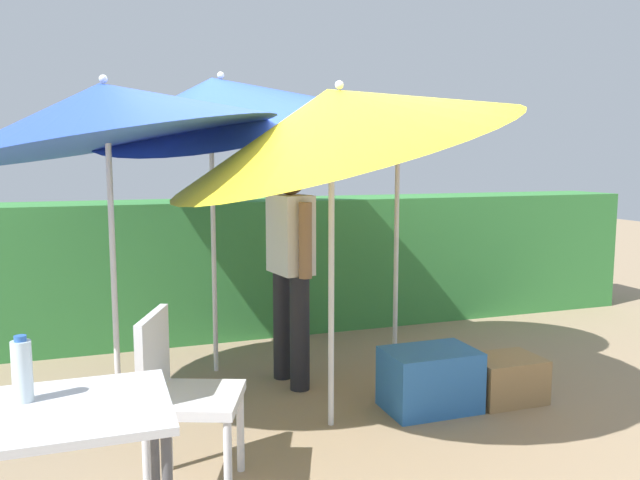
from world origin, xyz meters
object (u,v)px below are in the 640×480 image
at_px(cooler_box, 430,379).
at_px(umbrella_orange, 394,119).
at_px(person_vendor, 290,257).
at_px(chair_plastic, 180,390).
at_px(umbrella_yellow, 106,113).
at_px(folding_table, 53,436).
at_px(bottle_water, 22,370).
at_px(crate_cardboard, 505,379).
at_px(umbrella_navy, 216,101).
at_px(umbrella_rainbow, 335,121).

bearing_deg(cooler_box, umbrella_orange, 81.88).
distance_m(person_vendor, chair_plastic, 1.63).
bearing_deg(umbrella_yellow, folding_table, -98.15).
relative_size(chair_plastic, cooler_box, 1.50).
height_order(umbrella_yellow, bottle_water, umbrella_yellow).
height_order(cooler_box, folding_table, folding_table).
bearing_deg(person_vendor, crate_cardboard, -32.04).
bearing_deg(folding_table, crate_cardboard, 24.10).
height_order(umbrella_navy, folding_table, umbrella_navy).
bearing_deg(folding_table, chair_plastic, 55.51).
bearing_deg(cooler_box, umbrella_navy, 134.18).
relative_size(person_vendor, bottle_water, 7.83).
bearing_deg(chair_plastic, cooler_box, 16.70).
xyz_separation_m(umbrella_orange, umbrella_navy, (-1.27, 0.36, 0.12)).
height_order(umbrella_orange, person_vendor, umbrella_orange).
xyz_separation_m(person_vendor, bottle_water, (-1.56, -1.92, -0.04)).
bearing_deg(crate_cardboard, chair_plastic, -168.21).
bearing_deg(crate_cardboard, umbrella_yellow, 168.47).
bearing_deg(person_vendor, cooler_box, -46.78).
xyz_separation_m(crate_cardboard, folding_table, (-2.74, -1.23, 0.53)).
bearing_deg(crate_cardboard, bottle_water, -158.41).
xyz_separation_m(umbrella_navy, folding_table, (-1.03, -2.45, -1.37)).
xyz_separation_m(umbrella_navy, person_vendor, (0.44, -0.42, -1.12)).
height_order(chair_plastic, crate_cardboard, chair_plastic).
height_order(umbrella_orange, umbrella_yellow, umbrella_yellow).
distance_m(umbrella_navy, chair_plastic, 2.34).
height_order(crate_cardboard, folding_table, folding_table).
relative_size(umbrella_navy, cooler_box, 4.37).
relative_size(umbrella_orange, chair_plastic, 2.54).
bearing_deg(chair_plastic, umbrella_rainbow, 23.80).
xyz_separation_m(umbrella_rainbow, person_vendor, (-0.03, 0.84, -0.92)).
relative_size(chair_plastic, bottle_water, 3.71).
bearing_deg(umbrella_orange, chair_plastic, -143.28).
height_order(umbrella_orange, folding_table, umbrella_orange).
bearing_deg(umbrella_yellow, crate_cardboard, -11.53).
bearing_deg(umbrella_yellow, umbrella_orange, 9.78).
height_order(person_vendor, cooler_box, person_vendor).
bearing_deg(umbrella_rainbow, crate_cardboard, 1.68).
relative_size(umbrella_rainbow, chair_plastic, 2.63).
xyz_separation_m(umbrella_navy, chair_plastic, (-0.51, -1.69, -1.54)).
distance_m(umbrella_yellow, chair_plastic, 1.72).
height_order(umbrella_yellow, cooler_box, umbrella_yellow).
bearing_deg(person_vendor, chair_plastic, -126.74).
distance_m(umbrella_rainbow, bottle_water, 2.15).
bearing_deg(umbrella_orange, bottle_water, -140.37).
bearing_deg(umbrella_yellow, cooler_box, -13.76).
xyz_separation_m(umbrella_orange, bottle_water, (-2.40, -1.99, -1.04)).
bearing_deg(umbrella_yellow, umbrella_rainbow, -23.69).
bearing_deg(umbrella_rainbow, chair_plastic, -156.20).
height_order(umbrella_yellow, chair_plastic, umbrella_yellow).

